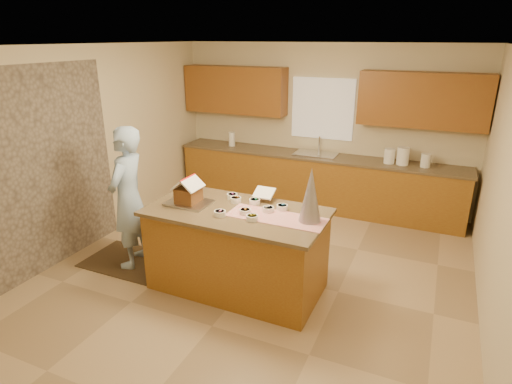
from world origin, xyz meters
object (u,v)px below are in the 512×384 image
Objects in this scene: tinsel_tree at (311,195)px; boy at (128,198)px; island_base at (237,251)px; gingerbread_house at (188,193)px.

tinsel_tree is 0.33× the size of boy.
tinsel_tree is (0.83, 0.04, 0.80)m from island_base.
tinsel_tree reaches higher than island_base.
tinsel_tree reaches higher than gingerbread_house.
boy is at bearing 179.68° from gingerbread_house.
island_base is 3.27× the size of tinsel_tree.
tinsel_tree is 1.42m from gingerbread_house.
island_base is at bearing 4.55° from gingerbread_house.
tinsel_tree is at bearing 80.97° from boy.
tinsel_tree is 2.33m from boy.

